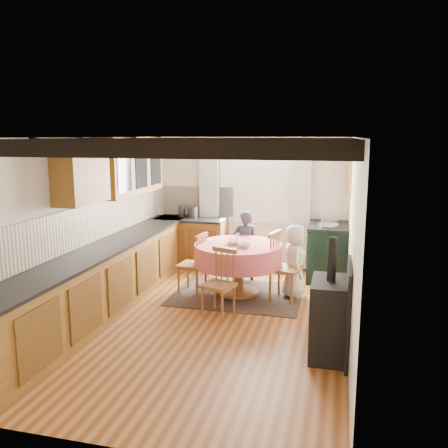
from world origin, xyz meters
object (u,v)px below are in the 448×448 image
(dining_table, at_px, (238,270))
(chair_near, at_px, (218,283))
(child_far, at_px, (245,246))
(child_right, at_px, (294,261))
(chair_left, at_px, (192,263))
(aga_range, at_px, (328,251))
(chair_right, at_px, (286,266))
(cast_iron_stove, at_px, (330,298))
(cup, at_px, (237,241))

(dining_table, distance_m, chair_near, 0.89)
(child_far, distance_m, child_right, 1.10)
(child_far, height_order, child_right, child_far)
(chair_left, height_order, child_right, child_right)
(dining_table, xyz_separation_m, aga_range, (1.31, 1.26, 0.08))
(dining_table, xyz_separation_m, chair_right, (0.73, -0.04, 0.11))
(chair_near, distance_m, cast_iron_stove, 1.74)
(cast_iron_stove, bearing_deg, child_far, 120.01)
(chair_near, bearing_deg, dining_table, 103.42)
(chair_near, relative_size, cast_iron_stove, 0.68)
(dining_table, relative_size, child_right, 1.20)
(dining_table, relative_size, chair_right, 1.30)
(chair_right, bearing_deg, chair_near, 150.18)
(cast_iron_stove, bearing_deg, chair_left, 141.56)
(chair_left, xyz_separation_m, child_far, (0.67, 0.84, 0.12))
(chair_left, relative_size, aga_range, 0.91)
(chair_right, xyz_separation_m, child_right, (0.11, 0.19, 0.04))
(chair_right, distance_m, child_far, 1.14)
(chair_near, height_order, chair_right, chair_right)
(cast_iron_stove, relative_size, child_far, 1.13)
(cast_iron_stove, xyz_separation_m, cup, (-1.43, 1.75, 0.17))
(dining_table, xyz_separation_m, cast_iron_stove, (1.42, -1.75, 0.28))
(aga_range, bearing_deg, chair_right, -114.01)
(dining_table, height_order, chair_left, chair_left)
(cup, bearing_deg, chair_near, -94.08)
(chair_right, distance_m, child_right, 0.22)
(chair_left, xyz_separation_m, chair_right, (1.45, 0.01, 0.04))
(chair_right, bearing_deg, chair_left, 104.20)
(cast_iron_stove, bearing_deg, aga_range, 92.10)
(chair_near, bearing_deg, aga_range, 75.64)
(aga_range, xyz_separation_m, cast_iron_stove, (0.11, -3.01, 0.20))
(chair_right, bearing_deg, child_far, 56.95)
(chair_right, distance_m, cast_iron_stove, 1.85)
(chair_left, height_order, child_far, child_far)
(chair_near, xyz_separation_m, chair_right, (0.81, 0.85, 0.05))
(chair_left, height_order, cup, chair_left)
(chair_right, relative_size, cup, 11.45)
(dining_table, xyz_separation_m, cup, (-0.02, -0.00, 0.44))
(chair_near, distance_m, chair_right, 1.18)
(child_right, bearing_deg, child_far, 40.67)
(child_far, xyz_separation_m, child_right, (0.89, -0.64, -0.04))
(cast_iron_stove, height_order, child_right, cast_iron_stove)
(chair_near, xyz_separation_m, cast_iron_stove, (1.50, -0.86, 0.22))
(chair_left, bearing_deg, chair_right, 98.14)
(cast_iron_stove, distance_m, child_right, 1.99)
(child_far, bearing_deg, cast_iron_stove, 111.53)
(chair_right, distance_m, aga_range, 1.42)
(aga_range, relative_size, cast_iron_stove, 0.77)
(aga_range, distance_m, child_right, 1.20)
(chair_left, bearing_deg, dining_table, 101.50)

